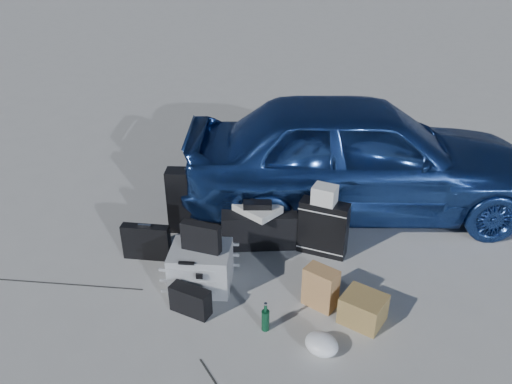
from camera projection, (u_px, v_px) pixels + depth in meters
ground at (217, 294)px, 4.56m from camera, size 60.00×60.00×0.00m
car at (361, 154)px, 5.65m from camera, size 4.30×3.07×1.36m
pelican_case at (201, 267)px, 4.59m from camera, size 0.66×0.60×0.40m
laptop_bag at (201, 237)px, 4.43m from camera, size 0.37×0.12×0.27m
briefcase at (146, 242)px, 4.98m from camera, size 0.49×0.24×0.37m
suitcase_left at (194, 201)px, 5.37m from camera, size 0.59×0.39×0.72m
suitcase_right at (323, 228)px, 5.01m from camera, size 0.49×0.19×0.58m
white_carton at (325, 195)px, 4.83m from camera, size 0.23×0.18×0.18m
duffel_bag at (259, 227)px, 5.20m from camera, size 0.84×0.65×0.39m
flat_box_white at (257, 208)px, 5.09m from camera, size 0.51×0.44×0.07m
flat_box_black at (257, 203)px, 5.05m from camera, size 0.35×0.31×0.06m
kraft_bag at (321, 288)px, 4.35m from camera, size 0.32×0.23×0.38m
cardboard_box at (363, 309)px, 4.20m from camera, size 0.39×0.36×0.26m
plastic_bag at (322, 344)px, 3.92m from camera, size 0.33×0.31×0.15m
messenger_bag at (190, 300)px, 4.30m from camera, size 0.37×0.15×0.25m
green_bottle at (265, 317)px, 4.10m from camera, size 0.08×0.08×0.27m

